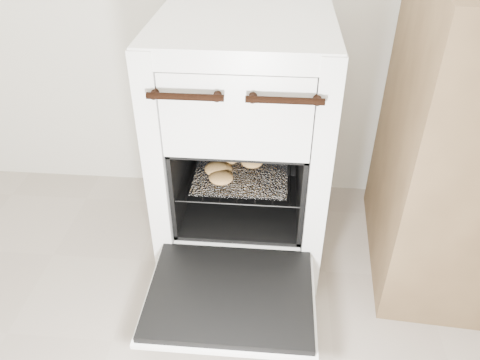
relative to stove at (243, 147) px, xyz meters
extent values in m
cube|color=white|center=(0.00, 0.01, 0.01)|extent=(0.54, 0.57, 0.82)
cylinder|color=black|center=(-0.13, -0.29, 0.31)|extent=(0.20, 0.02, 0.02)
cylinder|color=black|center=(0.13, -0.29, 0.31)|extent=(0.20, 0.02, 0.02)
cube|color=black|center=(0.00, -0.45, -0.22)|extent=(0.47, 0.36, 0.02)
cube|color=white|center=(0.00, -0.45, -0.23)|extent=(0.48, 0.38, 0.01)
cylinder|color=black|center=(-0.19, -0.06, -0.06)|extent=(0.01, 0.38, 0.01)
cylinder|color=black|center=(0.19, -0.06, -0.06)|extent=(0.01, 0.38, 0.01)
cylinder|color=black|center=(0.00, -0.24, -0.06)|extent=(0.39, 0.01, 0.01)
cylinder|color=black|center=(0.00, 0.12, -0.06)|extent=(0.39, 0.01, 0.01)
cylinder|color=black|center=(-0.16, -0.06, -0.06)|extent=(0.01, 0.36, 0.01)
cylinder|color=black|center=(-0.11, -0.06, -0.06)|extent=(0.01, 0.36, 0.01)
cylinder|color=black|center=(-0.05, -0.06, -0.06)|extent=(0.01, 0.36, 0.01)
cylinder|color=black|center=(0.00, -0.06, -0.06)|extent=(0.01, 0.36, 0.01)
cylinder|color=black|center=(0.05, -0.06, -0.06)|extent=(0.01, 0.36, 0.01)
cylinder|color=black|center=(0.11, -0.06, -0.06)|extent=(0.01, 0.36, 0.01)
cylinder|color=black|center=(0.16, -0.06, -0.06)|extent=(0.01, 0.36, 0.01)
cube|color=white|center=(0.00, -0.08, -0.05)|extent=(0.30, 0.27, 0.01)
ellipsoid|color=#E09E59|center=(-0.08, -0.09, -0.03)|extent=(0.11, 0.11, 0.04)
ellipsoid|color=#E09E59|center=(0.03, -0.03, -0.03)|extent=(0.09, 0.09, 0.03)
ellipsoid|color=#E09E59|center=(-0.05, -0.02, -0.03)|extent=(0.11, 0.11, 0.04)
ellipsoid|color=#E09E59|center=(-0.07, -0.09, -0.04)|extent=(0.11, 0.11, 0.03)
ellipsoid|color=#E09E59|center=(-0.06, -0.14, -0.03)|extent=(0.09, 0.09, 0.03)
camera|label=1|loc=(0.10, -1.36, 0.81)|focal=35.00mm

